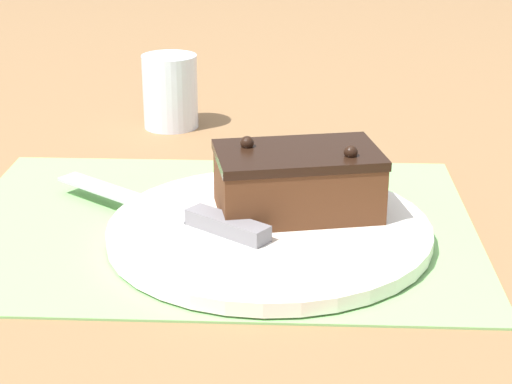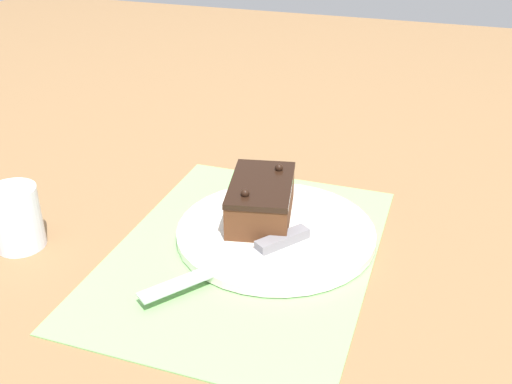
% 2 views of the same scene
% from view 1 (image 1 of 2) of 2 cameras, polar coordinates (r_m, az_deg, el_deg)
% --- Properties ---
extents(ground_plane, '(3.00, 3.00, 0.00)m').
position_cam_1_polar(ground_plane, '(0.77, -2.72, -2.29)').
color(ground_plane, olive).
extents(placemat_woven, '(0.46, 0.34, 0.00)m').
position_cam_1_polar(placemat_woven, '(0.77, -2.72, -2.15)').
color(placemat_woven, '#7AB266').
rests_on(placemat_woven, ground_plane).
extents(cake_plate, '(0.28, 0.28, 0.01)m').
position_cam_1_polar(cake_plate, '(0.73, 0.89, -2.59)').
color(cake_plate, white).
rests_on(cake_plate, placemat_woven).
extents(chocolate_cake, '(0.16, 0.11, 0.07)m').
position_cam_1_polar(chocolate_cake, '(0.74, 2.78, 0.68)').
color(chocolate_cake, '#512D19').
rests_on(chocolate_cake, cake_plate).
extents(serving_knife, '(0.21, 0.16, 0.01)m').
position_cam_1_polar(serving_knife, '(0.74, -4.36, -1.54)').
color(serving_knife, slate).
rests_on(serving_knife, cake_plate).
extents(drinking_glass, '(0.07, 0.07, 0.09)m').
position_cam_1_polar(drinking_glass, '(1.04, -5.74, 6.69)').
color(drinking_glass, white).
rests_on(drinking_glass, ground_plane).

